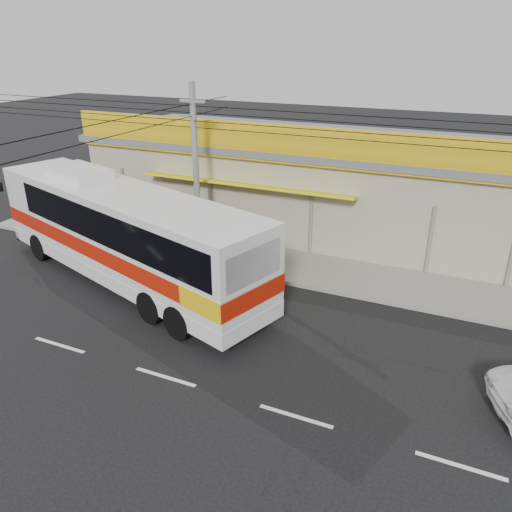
{
  "coord_description": "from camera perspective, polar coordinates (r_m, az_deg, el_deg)",
  "views": [
    {
      "loc": [
        7.2,
        -12.18,
        8.99
      ],
      "look_at": [
        0.85,
        2.0,
        2.18
      ],
      "focal_mm": 35.0,
      "sensor_mm": 36.0,
      "label": 1
    }
  ],
  "objects": [
    {
      "name": "motorbike_dark",
      "position": [
        26.09,
        -16.77,
        3.88
      ],
      "size": [
        1.54,
        0.93,
        0.9
      ],
      "primitive_type": "imported",
      "rotation": [
        0.0,
        0.0,
        1.2
      ],
      "color": "black",
      "rests_on": "sidewalk"
    },
    {
      "name": "sidewalk",
      "position": [
        21.49,
        2.28,
        -0.85
      ],
      "size": [
        30.0,
        3.2,
        0.15
      ],
      "primitive_type": "cube",
      "color": "slate",
      "rests_on": "ground"
    },
    {
      "name": "ground",
      "position": [
        16.77,
        -5.53,
        -8.88
      ],
      "size": [
        120.0,
        120.0,
        0.0
      ],
      "primitive_type": "plane",
      "color": "black",
      "rests_on": "ground"
    },
    {
      "name": "motorbike_red",
      "position": [
        22.65,
        -11.61,
        1.39
      ],
      "size": [
        1.75,
        1.12,
        0.87
      ],
      "primitive_type": "imported",
      "rotation": [
        0.0,
        0.0,
        1.93
      ],
      "color": "maroon",
      "rests_on": "sidewalk"
    },
    {
      "name": "coach_bus",
      "position": [
        19.63,
        -14.52,
        2.8
      ],
      "size": [
        13.83,
        6.94,
        4.2
      ],
      "rotation": [
        0.0,
        0.0,
        -0.31
      ],
      "color": "silver",
      "rests_on": "ground"
    },
    {
      "name": "storefront_building",
      "position": [
        25.68,
        7.04,
        8.4
      ],
      "size": [
        22.6,
        9.2,
        5.7
      ],
      "color": "#A09881",
      "rests_on": "ground"
    },
    {
      "name": "lane_markings",
      "position": [
        15.05,
        -10.31,
        -13.46
      ],
      "size": [
        50.0,
        0.12,
        0.01
      ],
      "primitive_type": null,
      "color": "silver",
      "rests_on": "ground"
    },
    {
      "name": "utility_pole",
      "position": [
        20.73,
        -7.18,
        15.62
      ],
      "size": [
        34.0,
        14.0,
        7.46
      ],
      "color": "#5C5D5A",
      "rests_on": "ground"
    }
  ]
}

